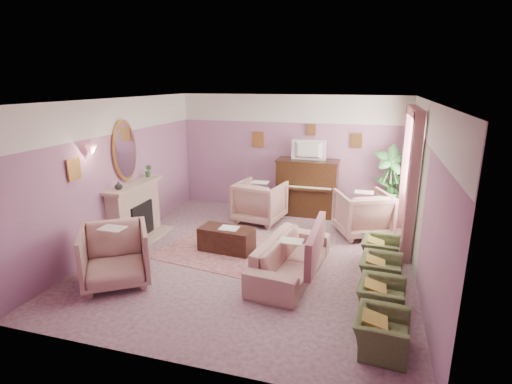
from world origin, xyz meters
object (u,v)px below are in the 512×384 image
(olive_chair_b, at_px, (382,293))
(side_table, at_px, (390,208))
(floral_armchair_left, at_px, (260,200))
(piano, at_px, (307,188))
(olive_chair_c, at_px, (381,267))
(floral_armchair_right, at_px, (363,211))
(floral_armchair_front, at_px, (115,253))
(coffee_table, at_px, (227,239))
(sofa, at_px, (291,251))
(olive_chair_d, at_px, (381,247))
(olive_chair_a, at_px, (382,327))
(television, at_px, (308,149))

(olive_chair_b, bearing_deg, side_table, 87.01)
(olive_chair_b, bearing_deg, floral_armchair_left, 129.79)
(piano, xyz_separation_m, olive_chair_c, (1.69, -3.14, -0.34))
(floral_armchair_right, distance_m, floral_armchair_front, 4.87)
(olive_chair_c, height_order, side_table, side_table)
(floral_armchair_left, distance_m, olive_chair_c, 3.52)
(piano, height_order, side_table, piano)
(floral_armchair_right, xyz_separation_m, side_table, (0.56, 0.92, -0.17))
(coffee_table, bearing_deg, floral_armchair_front, -126.42)
(floral_armchair_front, distance_m, olive_chair_c, 4.16)
(floral_armchair_right, bearing_deg, side_table, 58.47)
(sofa, xyz_separation_m, olive_chair_d, (1.42, 0.87, -0.12))
(floral_armchair_front, relative_size, olive_chair_d, 1.46)
(floral_armchair_left, relative_size, floral_armchair_front, 1.00)
(coffee_table, bearing_deg, olive_chair_a, -38.62)
(television, xyz_separation_m, olive_chair_a, (1.69, -4.73, -1.29))
(sofa, bearing_deg, side_table, 62.27)
(floral_armchair_left, height_order, side_table, floral_armchair_left)
(television, relative_size, sofa, 0.38)
(sofa, distance_m, olive_chair_b, 1.62)
(floral_armchair_right, height_order, floral_armchair_front, same)
(piano, bearing_deg, side_table, -2.76)
(sofa, distance_m, floral_armchair_left, 2.67)
(sofa, bearing_deg, television, 94.80)
(floral_armchair_right, distance_m, side_table, 1.09)
(sofa, height_order, floral_armchair_front, floral_armchair_front)
(side_table, bearing_deg, olive_chair_a, -92.47)
(side_table, bearing_deg, olive_chair_d, -95.19)
(television, distance_m, coffee_table, 3.06)
(olive_chair_b, bearing_deg, sofa, 151.57)
(floral_armchair_left, distance_m, olive_chair_a, 4.77)
(floral_armchair_front, bearing_deg, television, 60.96)
(television, relative_size, olive_chair_d, 1.13)
(olive_chair_a, height_order, side_table, side_table)
(floral_armchair_left, distance_m, side_table, 2.92)
(sofa, height_order, olive_chair_b, sofa)
(coffee_table, height_order, olive_chair_c, olive_chair_c)
(piano, xyz_separation_m, coffee_table, (-1.09, -2.56, -0.43))
(floral_armchair_left, relative_size, olive_chair_b, 1.46)
(olive_chair_c, bearing_deg, olive_chair_b, -90.00)
(floral_armchair_front, height_order, olive_chair_a, floral_armchair_front)
(floral_armchair_left, xyz_separation_m, olive_chair_c, (2.63, -2.33, -0.21))
(olive_chair_d, xyz_separation_m, side_table, (0.20, 2.23, 0.04))
(television, bearing_deg, sofa, -85.20)
(side_table, bearing_deg, olive_chair_c, -93.80)
(piano, xyz_separation_m, side_table, (1.89, -0.09, -0.30))
(piano, xyz_separation_m, olive_chair_b, (1.69, -3.96, -0.34))
(television, height_order, olive_chair_c, television)
(piano, distance_m, olive_chair_c, 3.58)
(coffee_table, xyz_separation_m, olive_chair_d, (2.78, 0.24, 0.08))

